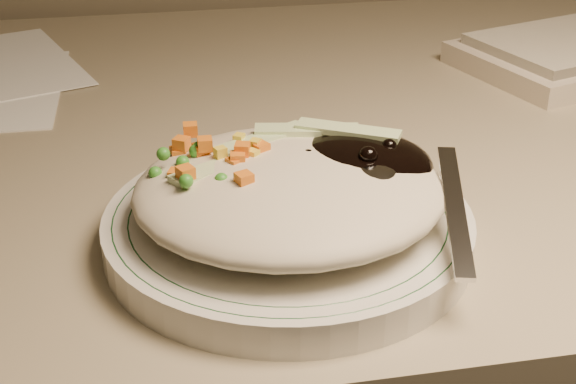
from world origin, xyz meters
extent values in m
cube|color=gray|center=(0.00, 1.38, 0.72)|extent=(1.40, 0.70, 0.04)
cylinder|color=silver|center=(-0.10, 1.17, 0.75)|extent=(0.23, 0.23, 0.02)
torus|color=#144723|center=(-0.10, 1.17, 0.76)|extent=(0.22, 0.22, 0.00)
torus|color=#144723|center=(-0.10, 1.17, 0.76)|extent=(0.20, 0.20, 0.00)
ellipsoid|color=#BDB199|center=(-0.10, 1.16, 0.78)|extent=(0.19, 0.18, 0.04)
ellipsoid|color=black|center=(-0.06, 1.18, 0.79)|extent=(0.10, 0.09, 0.03)
ellipsoid|color=orange|center=(-0.15, 1.18, 0.78)|extent=(0.08, 0.08, 0.02)
sphere|color=black|center=(-0.09, 1.17, 0.79)|extent=(0.01, 0.01, 0.01)
sphere|color=black|center=(-0.06, 1.18, 0.79)|extent=(0.01, 0.01, 0.01)
sphere|color=black|center=(-0.04, 1.17, 0.80)|extent=(0.01, 0.01, 0.01)
sphere|color=black|center=(-0.04, 1.19, 0.79)|extent=(0.01, 0.01, 0.01)
sphere|color=black|center=(-0.06, 1.16, 0.80)|extent=(0.01, 0.01, 0.01)
sphere|color=black|center=(-0.06, 1.17, 0.79)|extent=(0.01, 0.01, 0.01)
sphere|color=black|center=(-0.05, 1.19, 0.79)|extent=(0.01, 0.01, 0.01)
cube|color=orange|center=(-0.15, 1.19, 0.80)|extent=(0.01, 0.01, 0.01)
cube|color=orange|center=(-0.14, 1.17, 0.79)|extent=(0.01, 0.01, 0.01)
cube|color=orange|center=(-0.16, 1.20, 0.80)|extent=(0.01, 0.01, 0.01)
cube|color=orange|center=(-0.13, 1.18, 0.80)|extent=(0.01, 0.01, 0.01)
cube|color=orange|center=(-0.13, 1.17, 0.80)|extent=(0.01, 0.01, 0.01)
cube|color=orange|center=(-0.17, 1.21, 0.79)|extent=(0.01, 0.01, 0.01)
cube|color=orange|center=(-0.15, 1.19, 0.80)|extent=(0.01, 0.01, 0.01)
cube|color=orange|center=(-0.13, 1.17, 0.80)|extent=(0.01, 0.01, 0.01)
cube|color=orange|center=(-0.12, 1.18, 0.80)|extent=(0.01, 0.01, 0.01)
cube|color=orange|center=(-0.16, 1.21, 0.80)|extent=(0.01, 0.01, 0.01)
cube|color=orange|center=(-0.17, 1.15, 0.80)|extent=(0.01, 0.01, 0.01)
cube|color=orange|center=(-0.13, 1.14, 0.80)|extent=(0.01, 0.01, 0.01)
cube|color=orange|center=(-0.17, 1.17, 0.79)|extent=(0.01, 0.01, 0.01)
cube|color=orange|center=(-0.17, 1.20, 0.79)|extent=(0.01, 0.01, 0.01)
sphere|color=#388C28|center=(-0.13, 1.18, 0.80)|extent=(0.01, 0.01, 0.01)
sphere|color=#388C28|center=(-0.17, 1.14, 0.80)|extent=(0.01, 0.01, 0.01)
sphere|color=#388C28|center=(-0.17, 1.18, 0.80)|extent=(0.01, 0.01, 0.01)
sphere|color=#388C28|center=(-0.18, 1.18, 0.80)|extent=(0.01, 0.01, 0.01)
sphere|color=#388C28|center=(-0.14, 1.18, 0.79)|extent=(0.01, 0.01, 0.01)
sphere|color=#388C28|center=(-0.13, 1.15, 0.79)|extent=(0.01, 0.01, 0.01)
sphere|color=#388C28|center=(-0.15, 1.18, 0.79)|extent=(0.01, 0.01, 0.01)
sphere|color=#388C28|center=(-0.16, 1.16, 0.79)|extent=(0.01, 0.01, 0.01)
sphere|color=#388C28|center=(-0.18, 1.18, 0.79)|extent=(0.01, 0.01, 0.01)
sphere|color=#388C28|center=(-0.15, 1.19, 0.80)|extent=(0.01, 0.01, 0.01)
sphere|color=#388C28|center=(-0.16, 1.19, 0.80)|extent=(0.01, 0.01, 0.01)
sphere|color=#388C28|center=(-0.17, 1.16, 0.79)|extent=(0.01, 0.01, 0.01)
sphere|color=#388C28|center=(-0.15, 1.15, 0.80)|extent=(0.01, 0.01, 0.01)
sphere|color=#388C28|center=(-0.11, 1.20, 0.79)|extent=(0.01, 0.01, 0.01)
cube|color=yellow|center=(-0.14, 1.18, 0.79)|extent=(0.01, 0.01, 0.01)
cube|color=yellow|center=(-0.12, 1.18, 0.80)|extent=(0.01, 0.01, 0.01)
cube|color=yellow|center=(-0.15, 1.19, 0.79)|extent=(0.01, 0.01, 0.01)
cube|color=yellow|center=(-0.14, 1.18, 0.80)|extent=(0.01, 0.01, 0.01)
cube|color=yellow|center=(-0.15, 1.17, 0.79)|extent=(0.01, 0.01, 0.01)
cube|color=yellow|center=(-0.12, 1.18, 0.80)|extent=(0.01, 0.01, 0.01)
cube|color=yellow|center=(-0.13, 1.20, 0.80)|extent=(0.01, 0.01, 0.01)
cube|color=yellow|center=(-0.14, 1.17, 0.79)|extent=(0.01, 0.01, 0.01)
cube|color=#B2D18C|center=(-0.11, 1.20, 0.80)|extent=(0.07, 0.05, 0.00)
cube|color=#B2D18C|center=(-0.08, 1.21, 0.80)|extent=(0.07, 0.03, 0.00)
cube|color=#B2D18C|center=(-0.14, 1.17, 0.80)|extent=(0.07, 0.05, 0.00)
cube|color=#B2D18C|center=(-0.06, 1.20, 0.80)|extent=(0.07, 0.05, 0.00)
ellipsoid|color=silver|center=(-0.06, 1.15, 0.79)|extent=(0.04, 0.05, 0.01)
cube|color=silver|center=(-0.01, 1.12, 0.78)|extent=(0.04, 0.11, 0.03)
camera|label=1|loc=(-0.18, 0.74, 1.01)|focal=50.00mm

